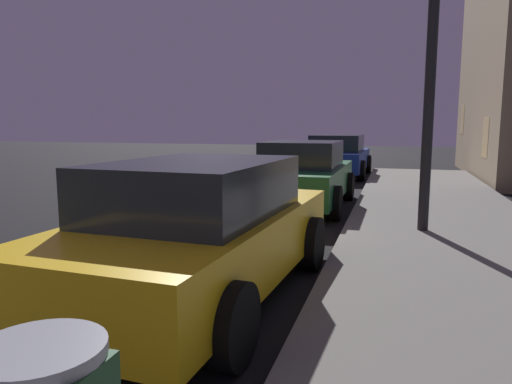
{
  "coord_description": "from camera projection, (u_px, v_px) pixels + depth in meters",
  "views": [
    {
      "loc": [
        4.74,
        -0.29,
        1.79
      ],
      "look_at": [
        3.97,
        2.34,
        1.4
      ],
      "focal_mm": 33.14,
      "sensor_mm": 36.0,
      "label": 1
    }
  ],
  "objects": [
    {
      "name": "car_green",
      "position": [
        303.0,
        175.0,
        10.22
      ],
      "size": [
        1.97,
        4.06,
        1.43
      ],
      "color": "#19592D",
      "rests_on": "ground"
    },
    {
      "name": "car_yellow_cab",
      "position": [
        200.0,
        229.0,
        4.87
      ],
      "size": [
        2.15,
        4.21,
        1.43
      ],
      "color": "gold",
      "rests_on": "ground"
    },
    {
      "name": "car_blue",
      "position": [
        338.0,
        156.0,
        16.38
      ],
      "size": [
        2.15,
        4.23,
        1.43
      ],
      "color": "navy",
      "rests_on": "ground"
    }
  ]
}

